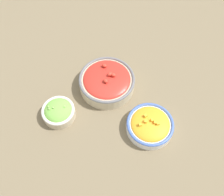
{
  "coord_description": "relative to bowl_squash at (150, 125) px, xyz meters",
  "views": [
    {
      "loc": [
        -0.17,
        0.46,
        0.88
      ],
      "look_at": [
        0.0,
        0.0,
        0.03
      ],
      "focal_mm": 40.0,
      "sensor_mm": 36.0,
      "label": 1
    }
  ],
  "objects": [
    {
      "name": "ground_plane",
      "position": [
        0.17,
        -0.06,
        -0.03
      ],
      "size": [
        3.0,
        3.0,
        0.0
      ],
      "primitive_type": "plane",
      "color": "#75664C"
    },
    {
      "name": "bowl_lettuce",
      "position": [
        0.34,
        0.06,
        0.0
      ],
      "size": [
        0.13,
        0.13,
        0.07
      ],
      "color": "beige",
      "rests_on": "ground_plane"
    },
    {
      "name": "bowl_cherry_tomatoes",
      "position": [
        0.22,
        -0.12,
        0.01
      ],
      "size": [
        0.23,
        0.23,
        0.08
      ],
      "color": "beige",
      "rests_on": "ground_plane"
    },
    {
      "name": "bowl_squash",
      "position": [
        0.0,
        0.0,
        0.0
      ],
      "size": [
        0.18,
        0.18,
        0.06
      ],
      "color": "white",
      "rests_on": "ground_plane"
    }
  ]
}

